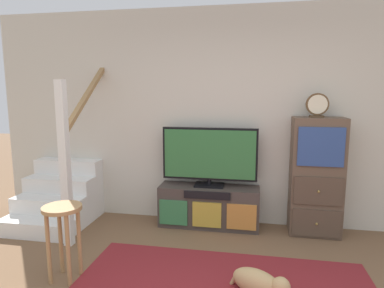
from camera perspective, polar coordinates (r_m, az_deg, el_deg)
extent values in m
cube|color=beige|center=(4.26, 7.49, 4.48)|extent=(6.40, 0.12, 2.70)
cube|color=#423833|center=(4.26, 2.90, -10.54)|extent=(1.24, 0.36, 0.51)
cube|color=#337042|center=(4.17, -3.20, -11.59)|extent=(0.35, 0.02, 0.31)
cube|color=#B79333|center=(4.10, 2.54, -11.96)|extent=(0.35, 0.02, 0.31)
cube|color=#BC7533|center=(4.07, 8.44, -12.22)|extent=(0.35, 0.02, 0.31)
cube|color=black|center=(4.02, 2.56, -8.75)|extent=(0.56, 0.02, 0.09)
cube|color=black|center=(4.20, 2.97, -7.01)|extent=(0.36, 0.22, 0.02)
cylinder|color=black|center=(4.19, 2.97, -6.46)|extent=(0.05, 0.05, 0.06)
cube|color=black|center=(4.11, 3.01, -1.70)|extent=(1.17, 0.05, 0.65)
cube|color=#2D6B38|center=(4.08, 2.96, -1.77)|extent=(1.12, 0.01, 0.60)
cube|color=brown|center=(4.18, 20.40, -5.23)|extent=(0.58, 0.34, 1.39)
cube|color=#4E3C2F|center=(4.16, 20.44, -12.56)|extent=(0.53, 0.02, 0.32)
sphere|color=olive|center=(4.15, 20.49, -12.65)|extent=(0.03, 0.03, 0.03)
cube|color=#4E3C2F|center=(4.04, 20.74, -7.52)|extent=(0.53, 0.02, 0.32)
sphere|color=olive|center=(4.02, 20.78, -7.59)|extent=(0.03, 0.03, 0.03)
cube|color=#2D4784|center=(3.93, 21.14, -0.47)|extent=(0.49, 0.02, 0.44)
cube|color=#4C3823|center=(4.05, 20.48, 4.43)|extent=(0.15, 0.08, 0.02)
cylinder|color=brown|center=(4.04, 20.58, 6.36)|extent=(0.25, 0.04, 0.25)
cylinder|color=beige|center=(4.01, 20.65, 6.35)|extent=(0.21, 0.01, 0.21)
cube|color=white|center=(4.43, -25.05, -12.87)|extent=(0.90, 0.26, 0.19)
cube|color=white|center=(4.59, -23.23, -10.70)|extent=(0.90, 0.26, 0.38)
cube|color=white|center=(4.77, -21.56, -8.67)|extent=(0.90, 0.26, 0.57)
cube|color=white|center=(4.95, -20.04, -6.78)|extent=(0.90, 0.26, 0.76)
cube|color=white|center=(5.15, -18.63, -5.03)|extent=(0.90, 0.26, 0.95)
cube|color=white|center=(3.82, -20.85, -3.37)|extent=(0.09, 0.09, 1.80)
cube|color=#9E7547|center=(4.31, -16.94, 8.87)|extent=(0.06, 1.33, 0.99)
cylinder|color=#A37A4C|center=(3.29, -23.28, -16.09)|extent=(0.04, 0.04, 0.65)
cylinder|color=#A37A4C|center=(3.19, -20.36, -16.68)|extent=(0.04, 0.04, 0.65)
cylinder|color=#A37A4C|center=(3.43, -21.50, -14.92)|extent=(0.04, 0.04, 0.65)
cylinder|color=#A37A4C|center=(3.34, -18.67, -15.42)|extent=(0.04, 0.04, 0.65)
cylinder|color=#A37A4C|center=(3.19, -21.30, -10.13)|extent=(0.34, 0.34, 0.03)
ellipsoid|color=tan|center=(3.05, 10.98, -22.19)|extent=(0.48, 0.38, 0.22)
sphere|color=tan|center=(2.95, 14.91, -22.44)|extent=(0.15, 0.15, 0.15)
cylinder|color=tan|center=(3.15, 7.32, -21.68)|extent=(0.11, 0.08, 0.16)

